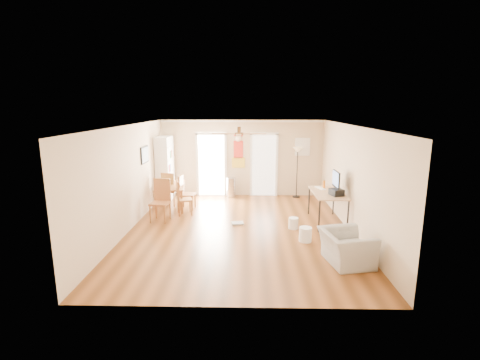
{
  "coord_description": "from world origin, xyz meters",
  "views": [
    {
      "loc": [
        0.21,
        -8.39,
        3.06
      ],
      "look_at": [
        0.0,
        0.6,
        1.15
      ],
      "focal_mm": 26.2,
      "sensor_mm": 36.0,
      "label": 1
    }
  ],
  "objects_px": {
    "computer_desk": "(327,207)",
    "armchair": "(346,248)",
    "dining_chair_far": "(171,189)",
    "dining_chair_right_a": "(188,193)",
    "torchiere_lamp": "(297,173)",
    "dining_chair_near": "(160,201)",
    "wastebasket_a": "(293,223)",
    "wastebasket_b": "(305,234)",
    "dining_chair_right_b": "(185,198)",
    "printer": "(336,192)",
    "dining_table": "(171,196)",
    "bookshelf": "(165,168)",
    "trash_can": "(231,187)"
  },
  "relations": [
    {
      "from": "trash_can",
      "to": "computer_desk",
      "type": "bearing_deg",
      "value": -44.59
    },
    {
      "from": "dining_chair_right_b",
      "to": "armchair",
      "type": "distance_m",
      "value": 4.88
    },
    {
      "from": "printer",
      "to": "wastebasket_b",
      "type": "distance_m",
      "value": 1.56
    },
    {
      "from": "dining_chair_near",
      "to": "torchiere_lamp",
      "type": "height_order",
      "value": "torchiere_lamp"
    },
    {
      "from": "trash_can",
      "to": "dining_chair_right_a",
      "type": "bearing_deg",
      "value": -129.6
    },
    {
      "from": "trash_can",
      "to": "computer_desk",
      "type": "xyz_separation_m",
      "value": [
        2.68,
        -2.64,
        0.08
      ]
    },
    {
      "from": "bookshelf",
      "to": "dining_chair_far",
      "type": "bearing_deg",
      "value": -51.05
    },
    {
      "from": "wastebasket_b",
      "to": "dining_table",
      "type": "bearing_deg",
      "value": 144.32
    },
    {
      "from": "wastebasket_b",
      "to": "computer_desk",
      "type": "bearing_deg",
      "value": 60.13
    },
    {
      "from": "trash_can",
      "to": "armchair",
      "type": "relative_size",
      "value": 0.67
    },
    {
      "from": "dining_chair_far",
      "to": "computer_desk",
      "type": "xyz_separation_m",
      "value": [
        4.51,
        -1.61,
        -0.1
      ]
    },
    {
      "from": "torchiere_lamp",
      "to": "wastebasket_b",
      "type": "height_order",
      "value": "torchiere_lamp"
    },
    {
      "from": "wastebasket_a",
      "to": "wastebasket_b",
      "type": "relative_size",
      "value": 0.85
    },
    {
      "from": "dining_chair_far",
      "to": "computer_desk",
      "type": "bearing_deg",
      "value": 175.09
    },
    {
      "from": "dining_chair_far",
      "to": "torchiere_lamp",
      "type": "xyz_separation_m",
      "value": [
        4.06,
        1.04,
        0.33
      ]
    },
    {
      "from": "computer_desk",
      "to": "armchair",
      "type": "relative_size",
      "value": 1.57
    },
    {
      "from": "dining_chair_right_b",
      "to": "wastebasket_b",
      "type": "distance_m",
      "value": 3.73
    },
    {
      "from": "wastebasket_b",
      "to": "printer",
      "type": "bearing_deg",
      "value": 48.08
    },
    {
      "from": "computer_desk",
      "to": "wastebasket_a",
      "type": "distance_m",
      "value": 1.1
    },
    {
      "from": "dining_chair_far",
      "to": "computer_desk",
      "type": "distance_m",
      "value": 4.79
    },
    {
      "from": "dining_chair_right_b",
      "to": "computer_desk",
      "type": "height_order",
      "value": "dining_chair_right_b"
    },
    {
      "from": "wastebasket_b",
      "to": "dining_chair_right_b",
      "type": "bearing_deg",
      "value": 147.54
    },
    {
      "from": "trash_can",
      "to": "computer_desk",
      "type": "relative_size",
      "value": 0.43
    },
    {
      "from": "bookshelf",
      "to": "dining_chair_right_a",
      "type": "xyz_separation_m",
      "value": [
        0.92,
        -1.11,
        -0.54
      ]
    },
    {
      "from": "trash_can",
      "to": "dining_chair_right_b",
      "type": "bearing_deg",
      "value": -121.57
    },
    {
      "from": "dining_table",
      "to": "printer",
      "type": "height_order",
      "value": "printer"
    },
    {
      "from": "dining_chair_near",
      "to": "trash_can",
      "type": "bearing_deg",
      "value": 63.26
    },
    {
      "from": "dining_chair_right_a",
      "to": "computer_desk",
      "type": "distance_m",
      "value": 4.08
    },
    {
      "from": "dining_chair_right_a",
      "to": "torchiere_lamp",
      "type": "height_order",
      "value": "torchiere_lamp"
    },
    {
      "from": "dining_chair_right_b",
      "to": "wastebasket_a",
      "type": "distance_m",
      "value": 3.2
    },
    {
      "from": "dining_chair_near",
      "to": "wastebasket_b",
      "type": "relative_size",
      "value": 3.36
    },
    {
      "from": "dining_chair_right_a",
      "to": "wastebasket_b",
      "type": "height_order",
      "value": "dining_chair_right_a"
    },
    {
      "from": "torchiere_lamp",
      "to": "wastebasket_b",
      "type": "bearing_deg",
      "value": -94.66
    },
    {
      "from": "dining_chair_near",
      "to": "torchiere_lamp",
      "type": "xyz_separation_m",
      "value": [
        4.01,
        2.64,
        0.29
      ]
    },
    {
      "from": "bookshelf",
      "to": "wastebasket_a",
      "type": "height_order",
      "value": "bookshelf"
    },
    {
      "from": "dining_chair_far",
      "to": "dining_chair_right_b",
      "type": "bearing_deg",
      "value": 136.52
    },
    {
      "from": "bookshelf",
      "to": "torchiere_lamp",
      "type": "relative_size",
      "value": 1.23
    },
    {
      "from": "dining_chair_far",
      "to": "armchair",
      "type": "xyz_separation_m",
      "value": [
        4.35,
        -4.08,
        -0.2
      ]
    },
    {
      "from": "wastebasket_a",
      "to": "dining_chair_far",
      "type": "bearing_deg",
      "value": 149.44
    },
    {
      "from": "wastebasket_b",
      "to": "dining_chair_near",
      "type": "bearing_deg",
      "value": 159.69
    },
    {
      "from": "trash_can",
      "to": "dining_chair_near",
      "type": "bearing_deg",
      "value": -124.07
    },
    {
      "from": "dining_chair_far",
      "to": "printer",
      "type": "xyz_separation_m",
      "value": [
        4.65,
        -1.94,
        0.4
      ]
    },
    {
      "from": "dining_chair_near",
      "to": "wastebasket_a",
      "type": "xyz_separation_m",
      "value": [
        3.52,
        -0.51,
        -0.42
      ]
    },
    {
      "from": "torchiere_lamp",
      "to": "wastebasket_a",
      "type": "relative_size",
      "value": 6.0
    },
    {
      "from": "dining_table",
      "to": "wastebasket_b",
      "type": "height_order",
      "value": "dining_table"
    },
    {
      "from": "bookshelf",
      "to": "wastebasket_a",
      "type": "relative_size",
      "value": 7.35
    },
    {
      "from": "dining_table",
      "to": "dining_chair_right_a",
      "type": "height_order",
      "value": "dining_chair_right_a"
    },
    {
      "from": "dining_chair_right_b",
      "to": "printer",
      "type": "bearing_deg",
      "value": -121.05
    },
    {
      "from": "dining_chair_near",
      "to": "dining_chair_far",
      "type": "relative_size",
      "value": 1.08
    },
    {
      "from": "trash_can",
      "to": "torchiere_lamp",
      "type": "relative_size",
      "value": 0.39
    }
  ]
}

